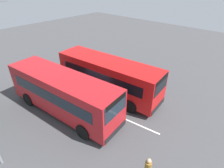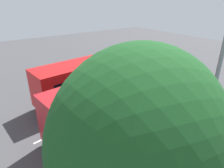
% 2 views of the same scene
% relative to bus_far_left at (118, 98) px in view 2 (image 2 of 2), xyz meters
% --- Properties ---
extents(ground_plane, '(61.76, 61.76, 0.00)m').
position_rel_bus_far_left_xyz_m(ground_plane, '(0.71, 1.87, -1.72)').
color(ground_plane, '#424244').
extents(bus_far_left, '(9.52, 3.37, 3.09)m').
position_rel_bus_far_left_xyz_m(bus_far_left, '(0.00, 0.00, 0.00)').
color(bus_far_left, '#AD191E').
rests_on(bus_far_left, ground).
extents(bus_center_left, '(9.50, 3.27, 3.09)m').
position_rel_bus_far_left_xyz_m(bus_center_left, '(0.68, 4.08, 0.00)').
color(bus_center_left, red).
rests_on(bus_center_left, ground).
extents(pedestrian, '(0.38, 0.38, 1.73)m').
position_rel_bus_far_left_xyz_m(pedestrian, '(7.59, -0.64, -0.70)').
color(pedestrian, '#232833').
rests_on(pedestrian, ground).
extents(street_lamp, '(0.30, 2.67, 8.25)m').
position_rel_bus_far_left_xyz_m(street_lamp, '(1.01, -4.82, 3.03)').
color(street_lamp, gray).
rests_on(street_lamp, ground).
extents(depot_tree, '(4.42, 3.98, 6.68)m').
position_rel_bus_far_left_xyz_m(depot_tree, '(-3.92, -5.78, 2.63)').
color(depot_tree, '#4C3823').
rests_on(depot_tree, ground).
extents(lane_stripe_outer_left, '(11.70, 1.76, 0.01)m').
position_rel_bus_far_left_xyz_m(lane_stripe_outer_left, '(0.71, 1.87, -1.71)').
color(lane_stripe_outer_left, silver).
rests_on(lane_stripe_outer_left, ground).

